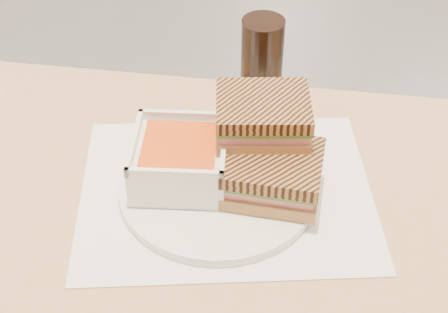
{
  "coord_description": "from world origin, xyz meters",
  "views": [
    {
      "loc": [
        0.03,
        -2.6,
        1.36
      ],
      "look_at": [
        0.01,
        -2.0,
        0.82
      ],
      "focal_mm": 51.67,
      "sensor_mm": 36.0,
      "label": 1
    }
  ],
  "objects_px": {
    "main_table": "(279,308)",
    "panini_lower": "(272,174)",
    "soup_bowl": "(180,160)",
    "cola_glass": "(262,61)",
    "plate": "(218,186)"
  },
  "relations": [
    {
      "from": "panini_lower",
      "to": "cola_glass",
      "type": "distance_m",
      "value": 0.23
    },
    {
      "from": "soup_bowl",
      "to": "panini_lower",
      "type": "height_order",
      "value": "soup_bowl"
    },
    {
      "from": "plate",
      "to": "soup_bowl",
      "type": "xyz_separation_m",
      "value": [
        -0.05,
        0.01,
        0.04
      ]
    },
    {
      "from": "plate",
      "to": "panini_lower",
      "type": "relative_size",
      "value": 1.88
    },
    {
      "from": "main_table",
      "to": "panini_lower",
      "type": "relative_size",
      "value": 9.06
    },
    {
      "from": "main_table",
      "to": "panini_lower",
      "type": "height_order",
      "value": "panini_lower"
    },
    {
      "from": "soup_bowl",
      "to": "cola_glass",
      "type": "height_order",
      "value": "cola_glass"
    },
    {
      "from": "plate",
      "to": "cola_glass",
      "type": "xyz_separation_m",
      "value": [
        0.06,
        0.21,
        0.06
      ]
    },
    {
      "from": "panini_lower",
      "to": "cola_glass",
      "type": "height_order",
      "value": "cola_glass"
    },
    {
      "from": "main_table",
      "to": "panini_lower",
      "type": "xyz_separation_m",
      "value": [
        -0.02,
        0.09,
        0.16
      ]
    },
    {
      "from": "soup_bowl",
      "to": "panini_lower",
      "type": "xyz_separation_m",
      "value": [
        0.12,
        -0.02,
        -0.0
      ]
    },
    {
      "from": "plate",
      "to": "soup_bowl",
      "type": "bearing_deg",
      "value": 169.11
    },
    {
      "from": "soup_bowl",
      "to": "main_table",
      "type": "bearing_deg",
      "value": -40.39
    },
    {
      "from": "main_table",
      "to": "cola_glass",
      "type": "bearing_deg",
      "value": 94.58
    },
    {
      "from": "cola_glass",
      "to": "plate",
      "type": "bearing_deg",
      "value": -105.67
    }
  ]
}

